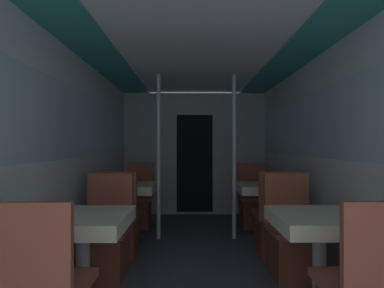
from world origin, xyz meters
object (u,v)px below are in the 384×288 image
chair_right_far_1 (253,207)px  chair_left_far_1 (138,207)px  chair_left_near_1 (120,229)px  dining_table_right_0 (319,228)px  chair_left_far_0 (105,246)px  chair_right_far_0 (293,245)px  support_pole_left_1 (159,156)px  chair_right_near_1 (275,228)px  dining_table_left_1 (130,192)px  dining_table_right_1 (262,192)px  support_pole_right_1 (234,156)px  dining_table_left_0 (83,229)px

chair_right_far_1 → chair_left_far_1: bearing=0.0°
chair_left_near_1 → dining_table_right_0: size_ratio=1.32×
chair_left_far_0 → chair_right_far_0: same height
support_pole_left_1 → chair_right_near_1: 1.68m
dining_table_left_1 → dining_table_right_1: (1.74, 0.00, 0.00)m
dining_table_left_1 → support_pole_left_1: bearing=0.0°
support_pole_left_1 → support_pole_right_1: bearing=0.0°
chair_left_far_0 → dining_table_right_1: (1.74, 1.15, 0.32)m
chair_left_far_0 → chair_left_near_1: 0.57m
chair_left_far_1 → dining_table_right_0: (1.74, -2.31, 0.32)m
dining_table_right_0 → chair_right_far_1: (-0.00, 2.31, -0.32)m
dining_table_right_1 → support_pole_right_1: (-0.37, 0.00, 0.47)m
dining_table_left_0 → support_pole_right_1: support_pole_right_1 is taller
chair_left_near_1 → chair_right_far_1: same height
support_pole_left_1 → support_pole_right_1: 0.99m
support_pole_right_1 → chair_left_near_1: bearing=-157.1°
chair_left_far_1 → support_pole_left_1: (0.37, -0.58, 0.79)m
chair_right_near_1 → chair_right_far_1: bearing=90.0°
chair_right_far_0 → chair_right_far_1: bearing=-90.0°
dining_table_right_0 → dining_table_right_1: bearing=90.0°
chair_left_far_0 → support_pole_right_1: (1.37, 1.15, 0.79)m
chair_left_near_1 → dining_table_right_1: 1.86m
dining_table_left_1 → support_pole_right_1: size_ratio=0.33×
dining_table_left_0 → chair_right_near_1: bearing=33.5°
dining_table_left_1 → support_pole_right_1: (1.37, 0.00, 0.47)m
chair_right_far_1 → chair_right_far_0: bearing=90.0°
chair_right_near_1 → dining_table_right_0: bearing=-90.0°
dining_table_right_0 → chair_left_far_0: bearing=161.6°
dining_table_left_1 → chair_left_far_1: 0.66m
support_pole_right_1 → dining_table_right_1: bearing=0.0°
support_pole_left_1 → support_pole_right_1: (0.99, 0.00, 0.00)m
support_pole_left_1 → chair_right_near_1: bearing=-22.9°
dining_table_right_1 → support_pole_right_1: bearing=180.0°
dining_table_left_0 → chair_left_far_0: 0.66m
chair_right_near_1 → dining_table_right_1: bearing=90.0°
dining_table_left_1 → chair_right_far_0: (1.74, -1.15, -0.32)m
dining_table_left_0 → chair_left_far_0: chair_left_far_0 is taller
chair_left_far_0 → chair_right_near_1: size_ratio=1.00×
dining_table_left_1 → chair_right_far_0: chair_right_far_0 is taller
dining_table_left_1 → chair_left_near_1: 0.66m
dining_table_left_0 → support_pole_right_1: 2.25m
dining_table_left_1 → dining_table_right_0: bearing=-44.8°
chair_right_far_0 → dining_table_right_1: (0.00, 1.15, 0.32)m
chair_left_far_1 → dining_table_right_1: bearing=161.6°
chair_right_far_0 → dining_table_right_1: size_ratio=1.32×
dining_table_right_0 → support_pole_right_1: (-0.37, 1.73, 0.47)m
chair_left_near_1 → support_pole_left_1: support_pole_left_1 is taller
dining_table_right_1 → chair_right_far_1: bearing=90.0°
chair_right_far_0 → support_pole_right_1: bearing=-72.0°
chair_left_far_0 → chair_right_far_1: same height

